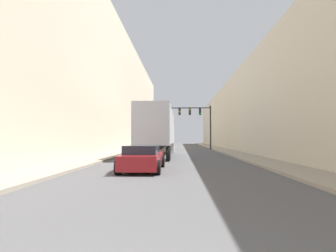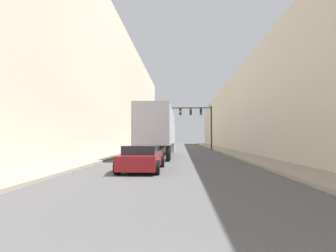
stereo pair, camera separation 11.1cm
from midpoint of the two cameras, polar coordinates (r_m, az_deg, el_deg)
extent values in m
cube|color=gray|center=(31.47, 12.34, -5.32)|extent=(2.12, 80.00, 0.15)
cube|color=gray|center=(31.60, -8.61, -5.34)|extent=(2.12, 80.00, 0.15)
cube|color=#BCB29E|center=(32.51, 19.34, 2.89)|extent=(6.00, 80.00, 9.26)
cube|color=beige|center=(33.19, -15.49, 8.40)|extent=(6.00, 80.00, 15.76)
cube|color=#B2B7C1|center=(22.79, -2.36, -0.20)|extent=(2.49, 11.87, 2.90)
cube|color=black|center=(22.78, -2.37, -4.23)|extent=(1.24, 11.87, 0.24)
cube|color=silver|center=(29.98, -1.19, -2.76)|extent=(2.49, 2.57, 3.03)
cylinder|color=black|center=(18.24, -7.09, -6.03)|extent=(0.25, 1.00, 1.00)
cylinder|color=black|center=(18.01, -0.17, -6.10)|extent=(0.25, 1.00, 1.00)
cylinder|color=black|center=(19.43, -6.50, -5.82)|extent=(0.25, 1.00, 1.00)
cylinder|color=black|center=(19.21, 0.00, -5.88)|extent=(0.25, 1.00, 1.00)
cylinder|color=black|center=(30.09, -3.28, -4.69)|extent=(0.25, 1.00, 1.00)
cylinder|color=black|center=(29.95, 0.90, -4.70)|extent=(0.25, 1.00, 1.00)
cube|color=maroon|center=(13.09, -5.72, -7.38)|extent=(1.72, 4.36, 0.65)
cube|color=#1E232D|center=(12.84, -5.85, -5.10)|extent=(1.51, 2.40, 0.41)
cylinder|color=black|center=(14.70, -8.24, -7.56)|extent=(0.25, 0.64, 0.64)
cylinder|color=black|center=(14.48, -1.49, -7.66)|extent=(0.25, 0.64, 0.64)
cylinder|color=black|center=(11.72, -11.05, -8.81)|extent=(0.25, 0.64, 0.64)
cylinder|color=black|center=(11.44, -2.56, -9.01)|extent=(0.25, 0.64, 0.64)
cylinder|color=black|center=(35.79, 9.15, -0.35)|extent=(0.20, 0.20, 5.97)
cube|color=black|center=(35.78, 4.68, 3.94)|extent=(5.56, 0.12, 0.12)
cube|color=black|center=(35.81, 6.91, 3.13)|extent=(0.30, 0.24, 0.90)
sphere|color=green|center=(35.64, 6.93, 2.70)|extent=(0.18, 0.18, 0.18)
cube|color=black|center=(35.73, 4.68, 3.13)|extent=(0.30, 0.24, 0.90)
sphere|color=gold|center=(35.62, 4.69, 3.60)|extent=(0.18, 0.18, 0.18)
cube|color=black|center=(35.70, 2.45, 3.13)|extent=(0.30, 0.24, 0.90)
sphere|color=gold|center=(35.56, 2.45, 3.15)|extent=(0.18, 0.18, 0.18)
camera|label=1|loc=(0.06, -90.18, 0.01)|focal=28.00mm
camera|label=2|loc=(0.06, 89.82, -0.01)|focal=28.00mm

